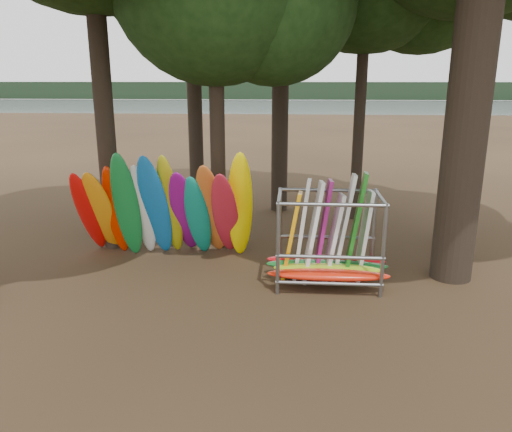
{
  "coord_description": "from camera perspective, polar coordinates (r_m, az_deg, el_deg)",
  "views": [
    {
      "loc": [
        0.36,
        -11.08,
        4.9
      ],
      "look_at": [
        -0.58,
        1.5,
        1.4
      ],
      "focal_mm": 35.0,
      "sensor_mm": 36.0,
      "label": 1
    }
  ],
  "objects": [
    {
      "name": "lake",
      "position": [
        71.25,
        4.05,
        11.52
      ],
      "size": [
        160.0,
        160.0,
        0.0
      ],
      "primitive_type": "plane",
      "color": "gray",
      "rests_on": "ground"
    },
    {
      "name": "storage_rack",
      "position": [
        12.24,
        8.23,
        -3.09
      ],
      "size": [
        3.03,
        1.53,
        2.78
      ],
      "color": "slate",
      "rests_on": "ground"
    },
    {
      "name": "ground",
      "position": [
        12.12,
        2.21,
        -8.35
      ],
      "size": [
        120.0,
        120.0,
        0.0
      ],
      "primitive_type": "plane",
      "color": "#47331E",
      "rests_on": "ground"
    },
    {
      "name": "far_shore",
      "position": [
        121.12,
        4.23,
        14.09
      ],
      "size": [
        160.0,
        4.0,
        4.0
      ],
      "primitive_type": "cube",
      "color": "black",
      "rests_on": "ground"
    },
    {
      "name": "kayak_row",
      "position": [
        13.94,
        -10.25,
        0.66
      ],
      "size": [
        5.02,
        2.17,
        3.21
      ],
      "color": "red",
      "rests_on": "ground"
    }
  ]
}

